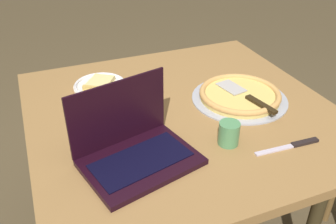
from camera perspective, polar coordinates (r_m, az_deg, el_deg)
dining_table at (r=1.45m, az=2.17°, el=-1.83°), size 1.14×1.11×0.70m
laptop at (r=1.15m, az=-5.30°, el=-5.22°), size 0.39×0.32×0.24m
pizza_plate at (r=1.59m, az=-10.46°, el=4.08°), size 0.22×0.22×0.04m
pizza_tray at (r=1.50m, az=11.01°, el=2.57°), size 0.38×0.38×0.04m
table_knife at (r=1.29m, az=18.80°, el=-4.86°), size 0.24×0.03×0.01m
drink_cup at (r=1.23m, az=9.37°, el=-3.24°), size 0.07×0.07×0.08m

